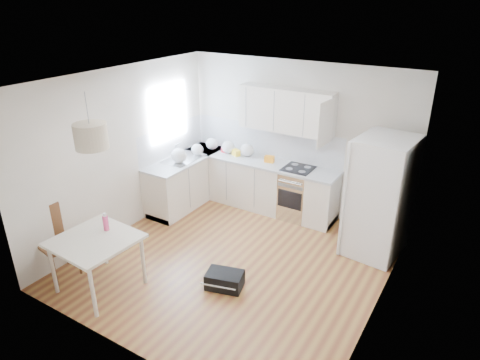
{
  "coord_description": "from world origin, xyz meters",
  "views": [
    {
      "loc": [
        2.91,
        -4.56,
        3.71
      ],
      "look_at": [
        -0.13,
        0.4,
        1.16
      ],
      "focal_mm": 32.0,
      "sensor_mm": 36.0,
      "label": 1
    }
  ],
  "objects_px": {
    "refrigerator": "(381,197)",
    "gym_bag": "(225,280)",
    "dining_table": "(95,244)",
    "dining_chair": "(57,244)"
  },
  "relations": [
    {
      "from": "refrigerator",
      "to": "gym_bag",
      "type": "distance_m",
      "value": 2.62
    },
    {
      "from": "dining_table",
      "to": "dining_chair",
      "type": "xyz_separation_m",
      "value": [
        -0.71,
        -0.08,
        -0.18
      ]
    },
    {
      "from": "refrigerator",
      "to": "dining_table",
      "type": "height_order",
      "value": "refrigerator"
    },
    {
      "from": "dining_chair",
      "to": "refrigerator",
      "type": "bearing_deg",
      "value": 49.21
    },
    {
      "from": "refrigerator",
      "to": "dining_chair",
      "type": "bearing_deg",
      "value": -134.83
    },
    {
      "from": "refrigerator",
      "to": "dining_chair",
      "type": "xyz_separation_m",
      "value": [
        -3.64,
        -2.97,
        -0.42
      ]
    },
    {
      "from": "dining_table",
      "to": "refrigerator",
      "type": "bearing_deg",
      "value": 48.07
    },
    {
      "from": "refrigerator",
      "to": "dining_chair",
      "type": "relative_size",
      "value": 1.82
    },
    {
      "from": "dining_table",
      "to": "gym_bag",
      "type": "distance_m",
      "value": 1.78
    },
    {
      "from": "dining_chair",
      "to": "gym_bag",
      "type": "distance_m",
      "value": 2.39
    }
  ]
}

